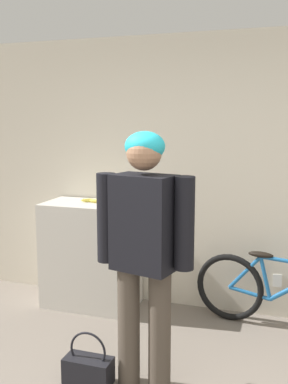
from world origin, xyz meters
TOP-DOWN VIEW (x-y plane):
  - wall_back at (0.00, 2.47)m, footprint 8.00×0.07m
  - side_shelf at (-1.20, 2.16)m, footprint 0.89×0.51m
  - person at (-0.27, 1.00)m, footprint 0.66×0.33m
  - bicycle at (0.61, 2.17)m, footprint 1.57×0.46m
  - banana at (-1.14, 2.20)m, footprint 0.34×0.09m
  - handbag at (-0.65, 0.92)m, footprint 0.34×0.16m

SIDE VIEW (x-z plane):
  - handbag at x=-0.65m, z-range -0.08..0.30m
  - bicycle at x=0.61m, z-range -0.02..0.68m
  - side_shelf at x=-1.20m, z-range 0.00..1.03m
  - person at x=-0.27m, z-range 0.17..1.91m
  - banana at x=-1.14m, z-range 1.03..1.06m
  - wall_back at x=0.00m, z-range 0.00..2.60m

